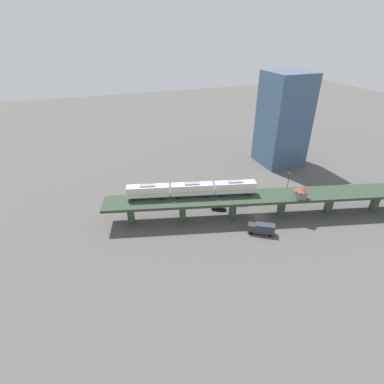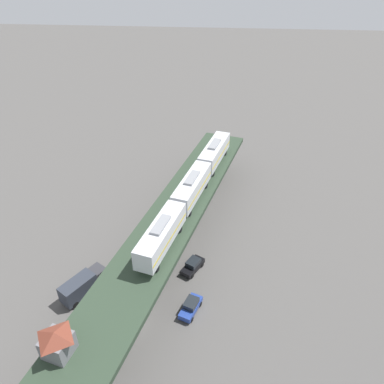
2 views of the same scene
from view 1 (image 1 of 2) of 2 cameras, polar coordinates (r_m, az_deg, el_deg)
ground_plane at (r=93.80m, az=12.72°, el=-4.40°), size 400.00×400.00×0.00m
elevated_viaduct at (r=90.61m, az=13.03°, el=-1.21°), size 31.31×91.15×7.05m
subway_train at (r=86.08m, az=0.00°, el=0.60°), size 12.08×36.71×4.45m
signal_hut at (r=91.17m, az=19.99°, el=-0.10°), size 3.93×3.93×3.40m
street_car_blue at (r=97.76m, az=9.14°, el=-1.87°), size 3.20×4.75×1.89m
street_car_black at (r=94.29m, az=5.05°, el=-2.85°), size 3.69×4.72×1.89m
delivery_truck at (r=85.35m, az=13.14°, el=-6.76°), size 5.77×7.28×3.20m
street_lamp at (r=108.30m, az=17.90°, el=2.16°), size 0.44×0.44×6.94m
office_tower at (r=127.04m, az=16.97°, el=13.02°), size 16.00×16.00×36.00m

